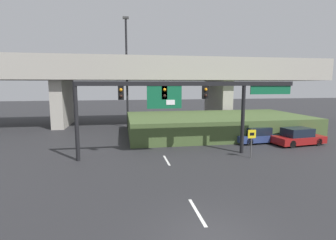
% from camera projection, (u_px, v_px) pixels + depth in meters
% --- Properties ---
extents(ground_plane, '(160.00, 160.00, 0.00)m').
position_uv_depth(ground_plane, '(212.00, 238.00, 9.03)').
color(ground_plane, '#262628').
extents(lane_markings, '(0.14, 40.02, 0.01)m').
position_uv_depth(lane_markings, '(159.00, 147.00, 21.87)').
color(lane_markings, silver).
rests_on(lane_markings, ground).
extents(signal_gantry, '(16.11, 0.44, 5.45)m').
position_uv_depth(signal_gantry, '(182.00, 95.00, 18.77)').
color(signal_gantry, black).
rests_on(signal_gantry, ground).
extents(speed_limit_sign, '(0.60, 0.11, 2.11)m').
position_uv_depth(speed_limit_sign, '(252.00, 139.00, 18.55)').
color(speed_limit_sign, '#4C4C4C').
rests_on(speed_limit_sign, ground).
extents(highway_light_pole_near, '(0.70, 0.36, 12.97)m').
position_uv_depth(highway_light_pole_near, '(127.00, 70.00, 31.02)').
color(highway_light_pole_near, black).
rests_on(highway_light_pole_near, ground).
extents(overpass_bridge, '(48.74, 9.34, 8.55)m').
position_uv_depth(overpass_bridge, '(144.00, 76.00, 34.65)').
color(overpass_bridge, '#A39E93').
rests_on(overpass_bridge, ground).
extents(grass_embankment, '(18.33, 9.87, 2.01)m').
position_uv_depth(grass_embankment, '(216.00, 124.00, 27.72)').
color(grass_embankment, '#42562D').
rests_on(grass_embankment, ground).
extents(parked_sedan_near_right, '(4.37, 2.18, 1.44)m').
position_uv_depth(parked_sedan_near_right, '(257.00, 135.00, 23.66)').
color(parked_sedan_near_right, navy).
rests_on(parked_sedan_near_right, ground).
extents(parked_sedan_mid_right, '(4.67, 2.36, 1.49)m').
position_uv_depth(parked_sedan_mid_right, '(298.00, 137.00, 22.78)').
color(parked_sedan_mid_right, maroon).
rests_on(parked_sedan_mid_right, ground).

